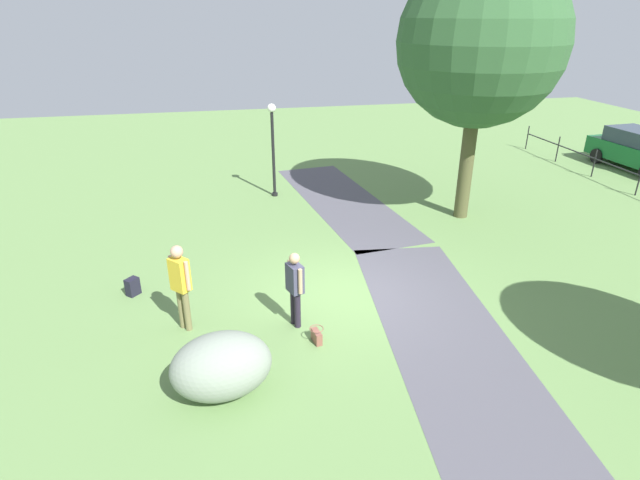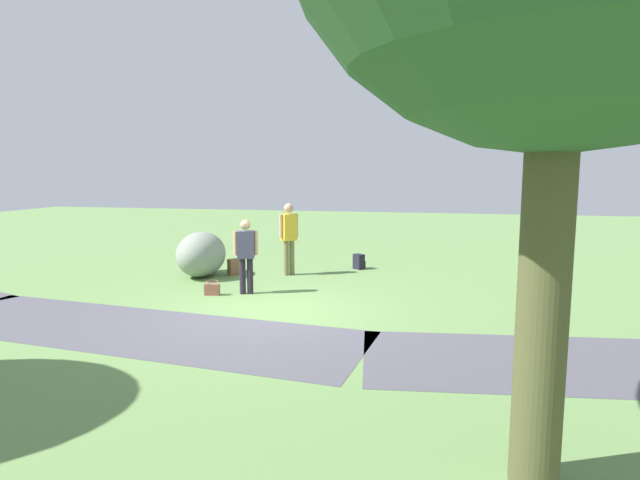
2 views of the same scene
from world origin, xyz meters
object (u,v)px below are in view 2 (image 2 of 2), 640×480
(man_near_boulder, at_px, (289,233))
(frisbee_on_grass, at_px, (183,256))
(spare_backpack_on_lawn, at_px, (359,262))
(handbag_on_grass, at_px, (212,289))
(lawn_boulder, at_px, (201,254))
(backpack_by_boulder, at_px, (234,267))
(woman_with_handbag, at_px, (246,251))

(man_near_boulder, relative_size, frisbee_on_grass, 7.00)
(spare_backpack_on_lawn, bearing_deg, handbag_on_grass, 54.37)
(handbag_on_grass, distance_m, spare_backpack_on_lawn, 4.49)
(man_near_boulder, bearing_deg, lawn_boulder, 17.49)
(lawn_boulder, xyz_separation_m, handbag_on_grass, (-1.08, 1.80, -0.42))
(handbag_on_grass, xyz_separation_m, frisbee_on_grass, (2.96, -4.51, -0.13))
(handbag_on_grass, relative_size, spare_backpack_on_lawn, 0.84)
(backpack_by_boulder, bearing_deg, woman_with_handbag, 118.86)
(backpack_by_boulder, height_order, frisbee_on_grass, backpack_by_boulder)
(man_near_boulder, xyz_separation_m, backpack_by_boulder, (1.39, 0.26, -0.87))
(man_near_boulder, bearing_deg, spare_backpack_on_lawn, -143.48)
(frisbee_on_grass, bearing_deg, man_near_boulder, 152.65)
(man_near_boulder, height_order, frisbee_on_grass, man_near_boulder)
(lawn_boulder, distance_m, spare_backpack_on_lawn, 4.15)
(lawn_boulder, relative_size, backpack_by_boulder, 4.42)
(woman_with_handbag, relative_size, man_near_boulder, 0.88)
(frisbee_on_grass, bearing_deg, spare_backpack_on_lawn, 171.28)
(lawn_boulder, relative_size, spare_backpack_on_lawn, 4.42)
(woman_with_handbag, distance_m, handbag_on_grass, 1.06)
(backpack_by_boulder, bearing_deg, lawn_boulder, 29.38)
(lawn_boulder, relative_size, man_near_boulder, 0.97)
(woman_with_handbag, distance_m, backpack_by_boulder, 2.29)
(frisbee_on_grass, bearing_deg, woman_with_handbag, 130.67)
(lawn_boulder, relative_size, frisbee_on_grass, 6.81)
(handbag_on_grass, distance_m, frisbee_on_grass, 5.39)
(lawn_boulder, height_order, spare_backpack_on_lawn, lawn_boulder)
(woman_with_handbag, relative_size, backpack_by_boulder, 4.00)
(woman_with_handbag, bearing_deg, lawn_boulder, -40.87)
(woman_with_handbag, xyz_separation_m, frisbee_on_grass, (3.62, -4.22, -0.91))
(handbag_on_grass, xyz_separation_m, spare_backpack_on_lawn, (-2.62, -3.65, 0.05))
(lawn_boulder, bearing_deg, frisbee_on_grass, -55.25)
(handbag_on_grass, bearing_deg, woman_with_handbag, -156.52)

